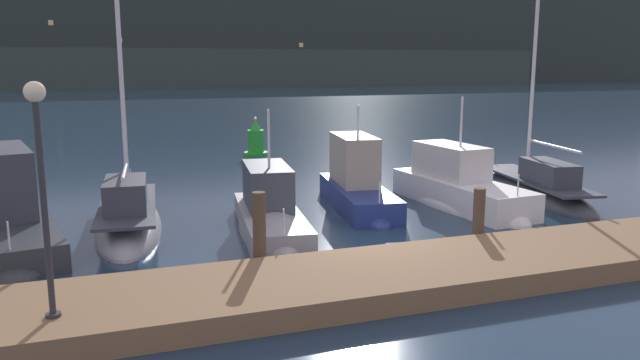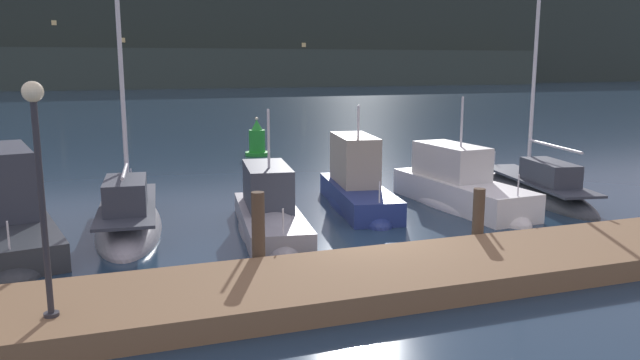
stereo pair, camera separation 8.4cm
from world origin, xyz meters
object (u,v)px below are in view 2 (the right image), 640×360
sailboat_berth_2 (129,222)px  motorboat_berth_5 (459,196)px  motorboat_berth_4 (357,195)px  dock_lamppost (38,161)px  channel_buoy (257,141)px  motorboat_berth_3 (270,221)px  sailboat_berth_6 (536,192)px

sailboat_berth_2 → motorboat_berth_5: size_ratio=1.63×
motorboat_berth_4 → dock_lamppost: dock_lamppost is taller
dock_lamppost → channel_buoy: bearing=67.1°
channel_buoy → dock_lamppost: 20.78m
sailboat_berth_2 → motorboat_berth_5: 9.95m
sailboat_berth_2 → channel_buoy: size_ratio=5.40×
motorboat_berth_3 → sailboat_berth_6: (9.55, 1.15, -0.08)m
sailboat_berth_6 → motorboat_berth_5: bearing=-174.0°
sailboat_berth_2 → dock_lamppost: bearing=-102.2°
sailboat_berth_6 → channel_buoy: (-6.58, 12.39, 0.53)m
dock_lamppost → motorboat_berth_4: bearing=40.9°
motorboat_berth_5 → dock_lamppost: 13.31m
motorboat_berth_3 → motorboat_berth_4: bearing=28.1°
sailboat_berth_2 → motorboat_berth_5: (9.94, -0.55, 0.12)m
motorboat_berth_3 → motorboat_berth_4: motorboat_berth_3 is taller
sailboat_berth_2 → motorboat_berth_4: bearing=3.3°
sailboat_berth_6 → dock_lamppost: bearing=-155.6°
sailboat_berth_2 → motorboat_berth_3: sailboat_berth_2 is taller
motorboat_berth_4 → channel_buoy: size_ratio=3.12×
motorboat_berth_3 → motorboat_berth_5: (6.36, 0.81, 0.08)m
motorboat_berth_3 → dock_lamppost: 7.95m
sailboat_berth_6 → motorboat_berth_3: bearing=-173.1°
motorboat_berth_5 → motorboat_berth_4: bearing=163.0°
sailboat_berth_2 → dock_lamppost: size_ratio=2.70×
sailboat_berth_6 → dock_lamppost: sailboat_berth_6 is taller
motorboat_berth_4 → dock_lamppost: bearing=-139.1°
dock_lamppost → motorboat_berth_3: bearing=47.3°
motorboat_berth_4 → sailboat_berth_6: size_ratio=0.67×
motorboat_berth_5 → sailboat_berth_6: sailboat_berth_6 is taller
sailboat_berth_2 → motorboat_berth_4: 6.88m
motorboat_berth_4 → motorboat_berth_5: (3.07, -0.94, -0.05)m
sailboat_berth_2 → dock_lamppost: (-1.48, -6.85, 2.76)m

